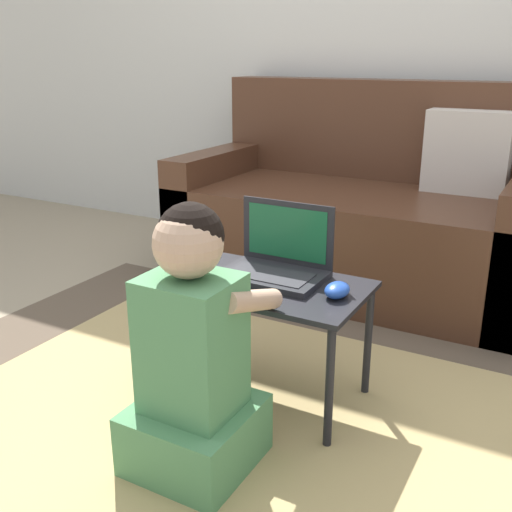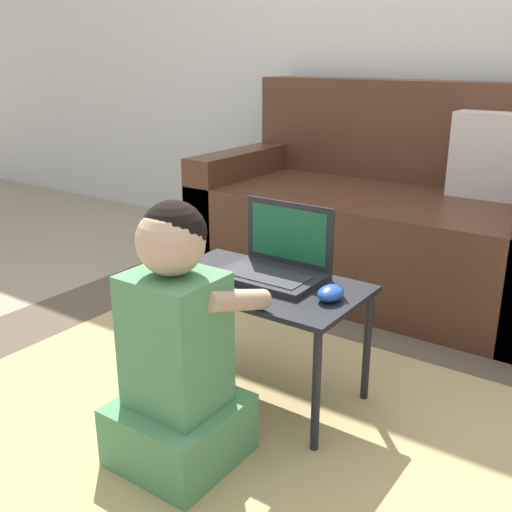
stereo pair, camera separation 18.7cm
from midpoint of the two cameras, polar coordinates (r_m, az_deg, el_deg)
name	(u,v)px [view 2 (the right image)]	position (r m, az deg, el deg)	size (l,w,h in m)	color
ground_plane	(215,398)	(1.97, -1.14, -13.42)	(16.00, 16.00, 0.00)	gray
wall_back	(434,9)	(3.21, 18.31, 21.46)	(9.00, 0.06, 2.50)	silver
area_rug	(223,422)	(1.85, -0.19, -15.58)	(2.46, 1.93, 0.01)	brown
couch	(385,220)	(2.86, 14.05, 3.35)	(1.63, 0.85, 0.93)	#4C2D1E
laptop_desk	(261,296)	(1.84, 3.37, -3.86)	(0.63, 0.37, 0.39)	black
laptop	(275,266)	(1.85, 4.68, -0.96)	(0.32, 0.21, 0.22)	#232328
computer_mouse	(331,293)	(1.71, 10.26, -3.56)	(0.07, 0.10, 0.04)	#234CB2
person_seated	(178,354)	(1.55, -4.05, -9.38)	(0.30, 0.40, 0.72)	#518E5B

